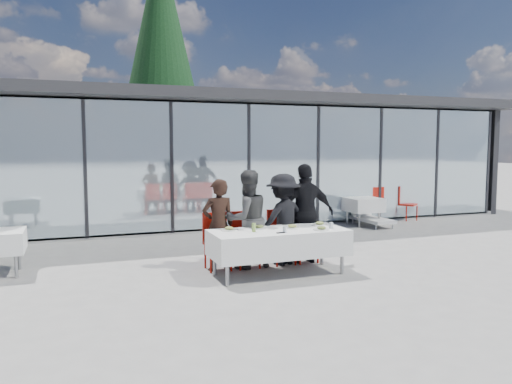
# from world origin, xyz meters

# --- Properties ---
(ground) EXTENTS (90.00, 90.00, 0.00)m
(ground) POSITION_xyz_m (0.00, 0.00, 0.00)
(ground) COLOR gray
(ground) RESTS_ON ground
(pavilion) EXTENTS (14.80, 8.80, 3.44)m
(pavilion) POSITION_xyz_m (2.00, 8.16, 2.15)
(pavilion) COLOR gray
(pavilion) RESTS_ON ground
(treeline) EXTENTS (62.50, 2.00, 4.40)m
(treeline) POSITION_xyz_m (-2.00, 28.00, 2.20)
(treeline) COLOR #133410
(treeline) RESTS_ON ground
(dining_table) EXTENTS (2.26, 0.96, 0.75)m
(dining_table) POSITION_xyz_m (0.01, -0.27, 0.54)
(dining_table) COLOR white
(dining_table) RESTS_ON ground
(diner_a) EXTENTS (0.60, 0.60, 1.57)m
(diner_a) POSITION_xyz_m (-0.84, 0.37, 0.79)
(diner_a) COLOR black
(diner_a) RESTS_ON ground
(diner_chair_a) EXTENTS (0.44, 0.44, 0.97)m
(diner_chair_a) POSITION_xyz_m (-0.84, 0.48, 0.54)
(diner_chair_a) COLOR #B6170C
(diner_chair_a) RESTS_ON ground
(diner_b) EXTENTS (0.93, 0.93, 1.71)m
(diner_b) POSITION_xyz_m (-0.32, 0.37, 0.86)
(diner_b) COLOR #434343
(diner_b) RESTS_ON ground
(diner_chair_b) EXTENTS (0.44, 0.44, 0.97)m
(diner_chair_b) POSITION_xyz_m (-0.32, 0.48, 0.54)
(diner_chair_b) COLOR #B6170C
(diner_chair_b) RESTS_ON ground
(diner_c) EXTENTS (1.31, 1.31, 1.64)m
(diner_c) POSITION_xyz_m (0.36, 0.37, 0.82)
(diner_c) COLOR black
(diner_c) RESTS_ON ground
(diner_chair_c) EXTENTS (0.44, 0.44, 0.97)m
(diner_chair_c) POSITION_xyz_m (0.36, 0.48, 0.54)
(diner_chair_c) COLOR #B6170C
(diner_chair_c) RESTS_ON ground
(diner_d) EXTENTS (1.16, 1.16, 1.81)m
(diner_d) POSITION_xyz_m (0.81, 0.37, 0.91)
(diner_d) COLOR black
(diner_d) RESTS_ON ground
(diner_chair_d) EXTENTS (0.44, 0.44, 0.97)m
(diner_chair_d) POSITION_xyz_m (0.81, 0.48, 0.54)
(diner_chair_d) COLOR #B6170C
(diner_chair_d) RESTS_ON ground
(plate_a) EXTENTS (0.27, 0.27, 0.07)m
(plate_a) POSITION_xyz_m (-0.77, -0.04, 0.78)
(plate_a) COLOR white
(plate_a) RESTS_ON dining_table
(plate_b) EXTENTS (0.27, 0.27, 0.07)m
(plate_b) POSITION_xyz_m (-0.25, -0.04, 0.78)
(plate_b) COLOR white
(plate_b) RESTS_ON dining_table
(plate_c) EXTENTS (0.27, 0.27, 0.07)m
(plate_c) POSITION_xyz_m (0.28, -0.19, 0.78)
(plate_c) COLOR white
(plate_c) RESTS_ON dining_table
(plate_d) EXTENTS (0.27, 0.27, 0.07)m
(plate_d) POSITION_xyz_m (0.86, -0.09, 0.78)
(plate_d) COLOR white
(plate_d) RESTS_ON dining_table
(plate_extra) EXTENTS (0.27, 0.27, 0.07)m
(plate_extra) POSITION_xyz_m (0.66, -0.53, 0.78)
(plate_extra) COLOR white
(plate_extra) RESTS_ON dining_table
(juice_bottle) EXTENTS (0.06, 0.06, 0.14)m
(juice_bottle) POSITION_xyz_m (-0.44, -0.29, 0.82)
(juice_bottle) COLOR #8EB64B
(juice_bottle) RESTS_ON dining_table
(drinking_glasses) EXTENTS (0.97, 0.17, 0.10)m
(drinking_glasses) POSITION_xyz_m (0.45, -0.48, 0.80)
(drinking_glasses) COLOR silver
(drinking_glasses) RESTS_ON dining_table
(folded_eyeglasses) EXTENTS (0.14, 0.03, 0.01)m
(folded_eyeglasses) POSITION_xyz_m (-0.08, -0.55, 0.76)
(folded_eyeglasses) COLOR black
(folded_eyeglasses) RESTS_ON dining_table
(spare_table_right) EXTENTS (0.86, 0.86, 0.74)m
(spare_table_right) POSITION_xyz_m (4.12, 3.60, 0.55)
(spare_table_right) COLOR white
(spare_table_right) RESTS_ON ground
(spare_chair_a) EXTENTS (0.62, 0.62, 0.97)m
(spare_chair_a) POSITION_xyz_m (5.78, 4.02, 0.54)
(spare_chair_a) COLOR #B6170C
(spare_chair_a) RESTS_ON ground
(spare_chair_b) EXTENTS (0.46, 0.46, 0.97)m
(spare_chair_b) POSITION_xyz_m (4.84, 4.12, 0.54)
(spare_chair_b) COLOR #B6170C
(spare_chair_b) RESTS_ON ground
(lounger) EXTENTS (0.66, 1.36, 0.72)m
(lounger) POSITION_xyz_m (4.27, 3.56, 0.26)
(lounger) COLOR silver
(lounger) RESTS_ON ground
(conifer_tree) EXTENTS (4.00, 4.00, 10.50)m
(conifer_tree) POSITION_xyz_m (0.50, 13.00, 5.99)
(conifer_tree) COLOR #382316
(conifer_tree) RESTS_ON ground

